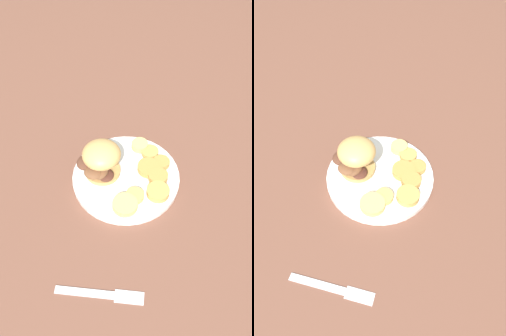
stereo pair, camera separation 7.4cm
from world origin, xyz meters
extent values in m
plane|color=brown|center=(0.00, 0.00, 0.00)|extent=(4.00, 4.00, 0.00)
cylinder|color=white|center=(0.00, 0.00, 0.01)|extent=(0.25, 0.25, 0.02)
torus|color=white|center=(0.00, 0.00, 0.01)|extent=(0.25, 0.25, 0.01)
cylinder|color=tan|center=(0.00, 0.05, 0.02)|extent=(0.08, 0.08, 0.01)
ellipsoid|color=brown|center=(-0.03, 0.07, 0.05)|extent=(0.05, 0.05, 0.02)
ellipsoid|color=brown|center=(-0.02, 0.05, 0.04)|extent=(0.05, 0.04, 0.02)
ellipsoid|color=brown|center=(0.00, 0.05, 0.04)|extent=(0.06, 0.06, 0.02)
ellipsoid|color=brown|center=(0.00, 0.06, 0.04)|extent=(0.04, 0.03, 0.02)
ellipsoid|color=#563323|center=(0.00, 0.09, 0.05)|extent=(0.06, 0.05, 0.02)
ellipsoid|color=#4C281E|center=(-0.02, 0.04, 0.03)|extent=(0.05, 0.05, 0.01)
ellipsoid|color=tan|center=(0.00, 0.05, 0.08)|extent=(0.09, 0.09, 0.05)
cylinder|color=#BC8942|center=(0.02, -0.05, 0.02)|extent=(0.05, 0.05, 0.01)
cylinder|color=#DBB766|center=(0.09, -0.02, 0.03)|extent=(0.04, 0.04, 0.02)
cylinder|color=tan|center=(0.07, -0.05, 0.02)|extent=(0.04, 0.04, 0.01)
cylinder|color=#DBB766|center=(-0.09, -0.01, 0.02)|extent=(0.06, 0.06, 0.01)
cylinder|color=tan|center=(-0.04, -0.08, 0.02)|extent=(0.05, 0.05, 0.02)
cylinder|color=tan|center=(-0.06, -0.03, 0.02)|extent=(0.04, 0.04, 0.01)
cylinder|color=#BC8942|center=(0.00, -0.07, 0.02)|extent=(0.05, 0.05, 0.02)
cylinder|color=#BC8942|center=(0.04, -0.08, 0.02)|extent=(0.04, 0.04, 0.01)
cube|color=silver|center=(-0.27, 0.04, 0.00)|extent=(0.02, 0.11, 0.00)
cube|color=silver|center=(-0.27, -0.05, 0.00)|extent=(0.03, 0.06, 0.00)
camera|label=1|loc=(-0.46, -0.07, 0.63)|focal=35.00mm
camera|label=2|loc=(-0.44, -0.14, 0.63)|focal=35.00mm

